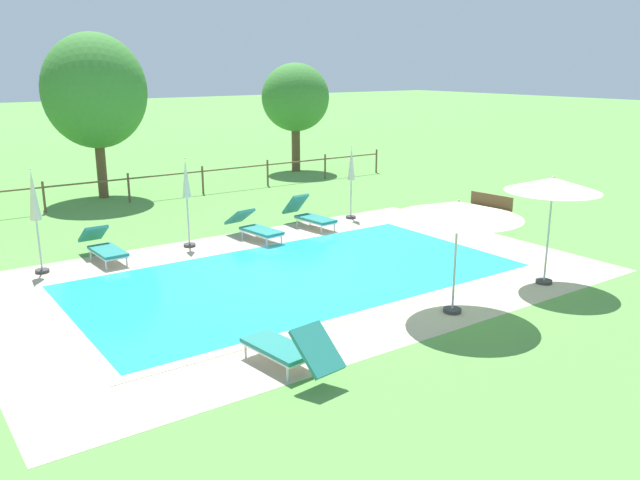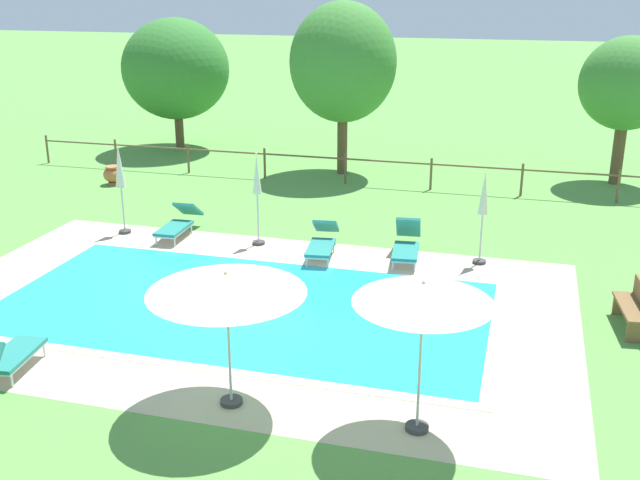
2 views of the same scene
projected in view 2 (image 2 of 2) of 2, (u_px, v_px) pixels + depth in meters
ground_plane at (243, 306)px, 15.85m from camera, size 160.00×160.00×0.00m
pool_deck_paving at (243, 306)px, 15.85m from camera, size 13.61×8.72×0.01m
swimming_pool_water at (243, 305)px, 15.85m from camera, size 10.13×5.24×0.01m
pool_coping_rim at (243, 305)px, 15.85m from camera, size 10.61×5.72×0.01m
sun_lounger_north_near_steps at (322, 242)px, 18.63m from camera, size 0.86×2.09×0.80m
sun_lounger_north_mid at (4, 358)px, 12.83m from camera, size 0.83×2.00×0.91m
sun_lounger_north_far at (178, 223)px, 20.06m from camera, size 0.67×2.04×0.81m
sun_lounger_north_end at (406, 245)px, 18.36m from camera, size 0.79×1.96×0.95m
patio_umbrella_open_foreground at (423, 294)px, 10.74m from camera, size 2.05×2.05×2.44m
patio_umbrella_open_by_bench at (226, 284)px, 11.50m from camera, size 2.47×2.47×2.29m
patio_umbrella_closed_row_west at (484, 202)px, 17.75m from camera, size 0.32×0.32×2.33m
patio_umbrella_closed_row_mid_west at (257, 185)px, 19.05m from camera, size 0.32×0.32×2.41m
patio_umbrella_closed_row_centre at (120, 173)px, 19.89m from camera, size 0.32×0.32×2.49m
wooden_bench_lawn_side at (635, 306)px, 14.67m from camera, size 0.60×1.54×0.87m
terracotta_urn_near_fence at (113, 174)px, 25.22m from camera, size 0.63×0.63×0.63m
perimeter_fence at (345, 164)px, 25.20m from camera, size 22.94×0.08×1.05m
tree_far_west at (176, 69)px, 29.73m from camera, size 4.19×4.19×5.14m
tree_west_mid at (343, 63)px, 25.60m from camera, size 3.64×3.64×5.86m
tree_centre at (627, 84)px, 24.42m from camera, size 3.03×3.03×4.83m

